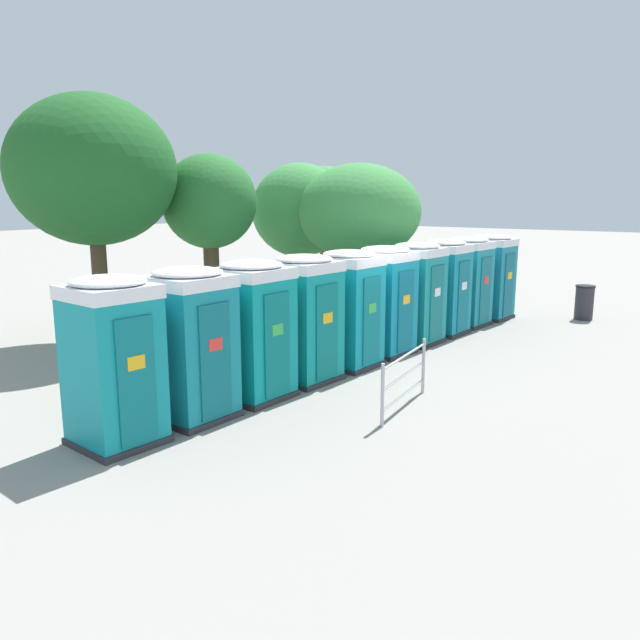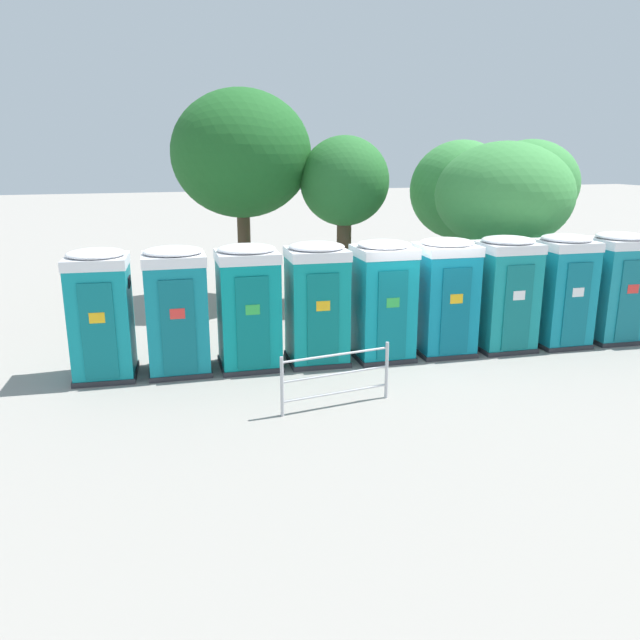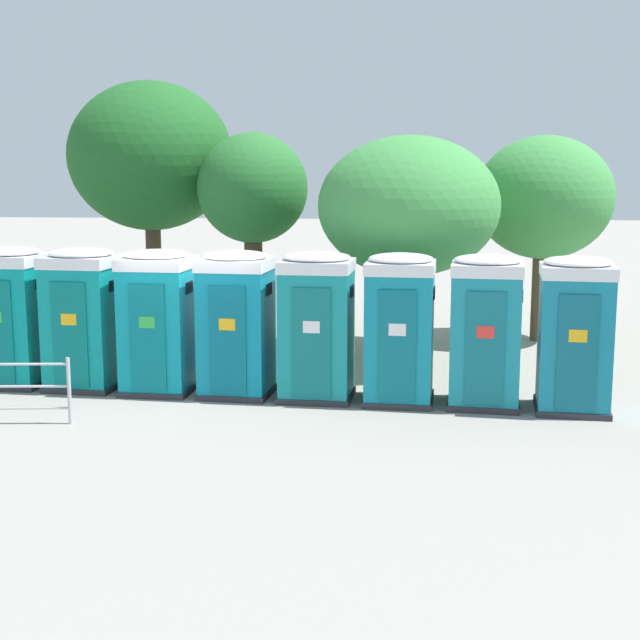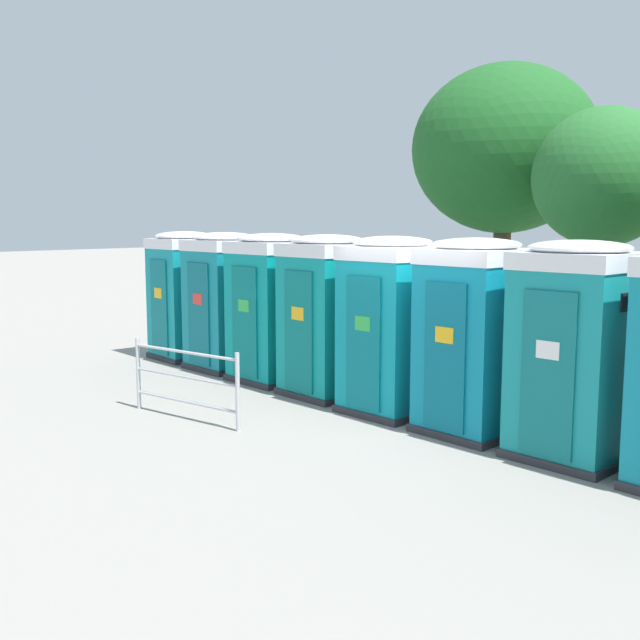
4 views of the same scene
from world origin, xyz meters
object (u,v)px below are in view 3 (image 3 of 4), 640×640
portapotty_3 (84,318)px  portapotty_7 (400,328)px  portapotty_5 (237,323)px  street_tree_4 (405,203)px  portapotty_6 (317,325)px  portapotty_9 (575,334)px  street_tree_1 (544,199)px  portapotty_8 (486,330)px  street_tree_2 (151,157)px  portapotty_4 (158,321)px  street_tree_0 (253,191)px  event_barrier (4,389)px  portapotty_2 (11,316)px  street_tree_3 (409,207)px

portapotty_3 → portapotty_7: (5.66, -0.47, 0.00)m
portapotty_5 → street_tree_4: (2.86, 4.56, 1.92)m
portapotty_6 → portapotty_9: (4.24, -0.40, 0.00)m
street_tree_4 → street_tree_1: bearing=20.9°
portapotty_7 → portapotty_3: bearing=175.2°
portapotty_8 → street_tree_2: bearing=139.2°
portapotty_4 → street_tree_4: (4.28, 4.48, 1.92)m
portapotty_3 → portapotty_8: bearing=-4.5°
street_tree_0 → street_tree_4: (3.42, -0.43, -0.25)m
street_tree_1 → street_tree_2: street_tree_2 is taller
street_tree_0 → event_barrier: (-2.67, -7.19, -2.88)m
portapotty_2 → portapotty_9: bearing=-5.0°
portapotty_9 → street_tree_3: (-2.71, 3.02, 1.91)m
portapotty_3 → portapotty_4: bearing=-6.4°
portapotty_3 → portapotty_5: bearing=-4.8°
portapotty_2 → portapotty_6: (5.66, -0.47, -0.00)m
portapotty_3 → street_tree_3: (5.78, 2.26, 1.91)m
street_tree_2 → event_barrier: 9.12m
portapotty_5 → event_barrier: bearing=-145.7°
portapotty_8 → street_tree_4: bearing=105.9°
street_tree_1 → event_barrier: street_tree_1 is taller
portapotty_6 → street_tree_0: 5.88m
street_tree_3 → street_tree_4: 2.06m
portapotty_5 → street_tree_1: bearing=43.8°
portapotty_3 → street_tree_0: 5.69m
portapotty_6 → portapotty_9: 4.26m
portapotty_9 → street_tree_4: street_tree_4 is taller
portapotty_7 → street_tree_4: 5.16m
portapotty_2 → event_barrier: size_ratio=1.24×
event_barrier → portapotty_5: bearing=34.3°
portapotty_6 → portapotty_7: 1.42m
portapotty_9 → street_tree_1: (0.35, 6.28, 1.99)m
portapotty_2 → portapotty_5: (4.25, -0.35, 0.00)m
portapotty_3 → portapotty_5: size_ratio=1.00×
portapotty_8 → street_tree_0: bearing=132.2°
street_tree_2 → street_tree_4: size_ratio=1.30×
portapotty_7 → portapotty_4: bearing=175.8°
portapotty_4 → portapotty_3: bearing=173.6°
portapotty_2 → portapotty_5: size_ratio=1.00×
portapotty_2 → portapotty_6: bearing=-4.7°
portapotty_5 → event_barrier: size_ratio=1.24×
portapotty_6 → street_tree_4: 5.25m
street_tree_2 → street_tree_1: bearing=-2.4°
street_tree_4 → portapotty_5: bearing=-122.1°
portapotty_6 → portapotty_8: bearing=-4.0°
street_tree_2 → portapotty_9: bearing=-36.9°
portapotty_6 → portapotty_8: (2.84, -0.20, 0.00)m
street_tree_1 → street_tree_4: street_tree_1 is taller
street_tree_3 → street_tree_4: street_tree_4 is taller
portapotty_5 → portapotty_9: size_ratio=1.00×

